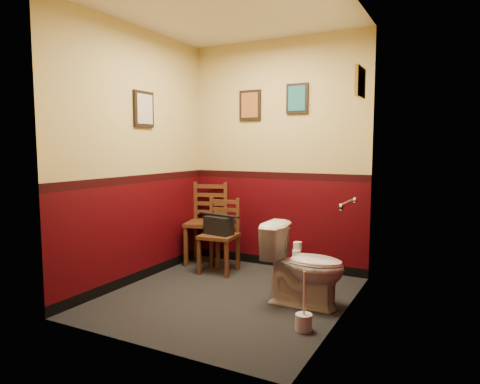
# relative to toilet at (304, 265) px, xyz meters

# --- Properties ---
(floor) EXTENTS (2.20, 2.40, 0.00)m
(floor) POSITION_rel_toilet_xyz_m (-0.72, -0.14, -0.37)
(floor) COLOR black
(floor) RESTS_ON ground
(ceiling) EXTENTS (2.20, 2.40, 0.00)m
(ceiling) POSITION_rel_toilet_xyz_m (-0.72, -0.14, 2.33)
(ceiling) COLOR silver
(ceiling) RESTS_ON ground
(wall_back) EXTENTS (2.20, 0.00, 2.70)m
(wall_back) POSITION_rel_toilet_xyz_m (-0.72, 1.06, 0.98)
(wall_back) COLOR #3B0309
(wall_back) RESTS_ON ground
(wall_front) EXTENTS (2.20, 0.00, 2.70)m
(wall_front) POSITION_rel_toilet_xyz_m (-0.72, -1.34, 0.98)
(wall_front) COLOR #3B0309
(wall_front) RESTS_ON ground
(wall_left) EXTENTS (0.00, 2.40, 2.70)m
(wall_left) POSITION_rel_toilet_xyz_m (-1.82, -0.14, 0.98)
(wall_left) COLOR #3B0309
(wall_left) RESTS_ON ground
(wall_right) EXTENTS (0.00, 2.40, 2.70)m
(wall_right) POSITION_rel_toilet_xyz_m (0.38, -0.14, 0.98)
(wall_right) COLOR #3B0309
(wall_right) RESTS_ON ground
(grab_bar) EXTENTS (0.05, 0.56, 0.06)m
(grab_bar) POSITION_rel_toilet_xyz_m (0.35, 0.11, 0.58)
(grab_bar) COLOR silver
(grab_bar) RESTS_ON wall_right
(framed_print_back_a) EXTENTS (0.28, 0.04, 0.36)m
(framed_print_back_a) POSITION_rel_toilet_xyz_m (-1.07, 1.04, 1.58)
(framed_print_back_a) COLOR black
(framed_print_back_a) RESTS_ON wall_back
(framed_print_back_b) EXTENTS (0.26, 0.04, 0.34)m
(framed_print_back_b) POSITION_rel_toilet_xyz_m (-0.47, 1.04, 1.63)
(framed_print_back_b) COLOR black
(framed_print_back_b) RESTS_ON wall_back
(framed_print_left) EXTENTS (0.04, 0.30, 0.38)m
(framed_print_left) POSITION_rel_toilet_xyz_m (-1.80, -0.04, 1.48)
(framed_print_left) COLOR black
(framed_print_left) RESTS_ON wall_left
(framed_print_right) EXTENTS (0.04, 0.34, 0.28)m
(framed_print_right) POSITION_rel_toilet_xyz_m (0.36, 0.46, 1.68)
(framed_print_right) COLOR olive
(framed_print_right) RESTS_ON wall_right
(toilet) EXTENTS (0.76, 0.43, 0.74)m
(toilet) POSITION_rel_toilet_xyz_m (0.00, 0.00, 0.00)
(toilet) COLOR white
(toilet) RESTS_ON floor
(toilet_brush) EXTENTS (0.13, 0.13, 0.48)m
(toilet_brush) POSITION_rel_toilet_xyz_m (0.19, -0.54, -0.29)
(toilet_brush) COLOR silver
(toilet_brush) RESTS_ON floor
(chair_left) EXTENTS (0.58, 0.58, 1.00)m
(chair_left) POSITION_rel_toilet_xyz_m (-1.57, 0.84, 0.13)
(chair_left) COLOR #59301A
(chair_left) RESTS_ON floor
(chair_right) EXTENTS (0.44, 0.44, 0.85)m
(chair_right) POSITION_rel_toilet_xyz_m (-1.22, 0.56, 0.06)
(chair_right) COLOR #59301A
(chair_right) RESTS_ON floor
(handbag) EXTENTS (0.35, 0.22, 0.24)m
(handbag) POSITION_rel_toilet_xyz_m (-1.21, 0.52, 0.18)
(handbag) COLOR black
(handbag) RESTS_ON chair_right
(tp_stack) EXTENTS (0.21, 0.13, 0.36)m
(tp_stack) POSITION_rel_toilet_xyz_m (-0.39, 0.91, -0.21)
(tp_stack) COLOR silver
(tp_stack) RESTS_ON floor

